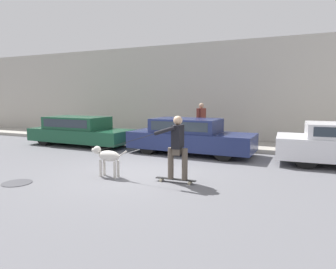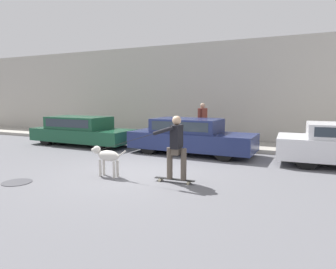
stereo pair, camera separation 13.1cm
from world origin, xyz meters
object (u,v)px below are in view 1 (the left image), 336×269
parked_car_1 (190,137)px  dog (107,157)px  parked_car_0 (80,131)px  skateboarder (177,145)px  pedestrian_with_bag (201,121)px

parked_car_1 → dog: size_ratio=4.23×
parked_car_0 → skateboarder: size_ratio=1.73×
parked_car_1 → skateboarder: size_ratio=1.72×
dog → skateboarder: size_ratio=0.41×
pedestrian_with_bag → skateboarder: bearing=-66.7°
parked_car_0 → skateboarder: 7.01m
parked_car_0 → skateboarder: bearing=-30.2°
parked_car_1 → dog: bearing=-101.2°
parked_car_1 → pedestrian_with_bag: size_ratio=2.73×
parked_car_1 → skateboarder: bearing=-73.3°
pedestrian_with_bag → parked_car_1: bearing=-75.5°
skateboarder → pedestrian_with_bag: 5.37m
dog → pedestrian_with_bag: bearing=-96.3°
parked_car_0 → pedestrian_with_bag: 5.21m
parked_car_1 → skateboarder: skateboarder is taller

